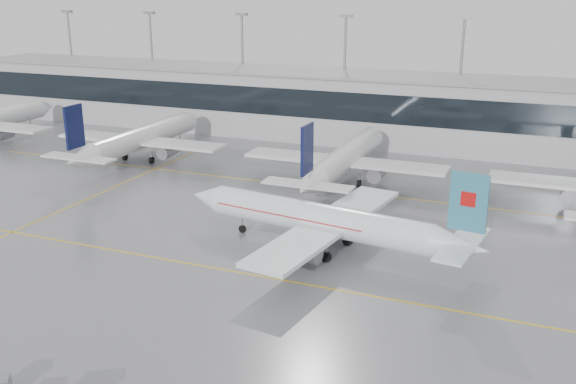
% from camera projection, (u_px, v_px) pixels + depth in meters
% --- Properties ---
extents(ground, '(320.00, 320.00, 0.00)m').
position_uv_depth(ground, '(243.00, 273.00, 64.11)').
color(ground, slate).
rests_on(ground, ground).
extents(taxi_line_main, '(120.00, 0.25, 0.01)m').
position_uv_depth(taxi_line_main, '(243.00, 273.00, 64.11)').
color(taxi_line_main, '#EEB50E').
rests_on(taxi_line_main, ground).
extents(taxi_line_north, '(120.00, 0.25, 0.01)m').
position_uv_depth(taxi_line_north, '(336.00, 190.00, 90.59)').
color(taxi_line_north, '#EEB50E').
rests_on(taxi_line_north, ground).
extents(taxi_line_cross, '(0.25, 60.00, 0.01)m').
position_uv_depth(taxi_line_cross, '(95.00, 196.00, 88.16)').
color(taxi_line_cross, '#EEB50E').
rests_on(taxi_line_cross, ground).
extents(terminal, '(180.00, 15.00, 12.00)m').
position_uv_depth(terminal, '(391.00, 110.00, 117.02)').
color(terminal, '#A8A8AC').
rests_on(terminal, ground).
extents(terminal_glass, '(180.00, 0.20, 5.00)m').
position_uv_depth(terminal_glass, '(381.00, 109.00, 109.90)').
color(terminal_glass, black).
rests_on(terminal_glass, ground).
extents(terminal_roof, '(182.00, 16.00, 0.40)m').
position_uv_depth(terminal_roof, '(393.00, 76.00, 115.15)').
color(terminal_roof, gray).
rests_on(terminal_roof, ground).
extents(light_masts, '(156.40, 1.00, 22.60)m').
position_uv_depth(light_masts, '(401.00, 66.00, 120.10)').
color(light_masts, gray).
rests_on(light_masts, ground).
extents(air_canada_jet, '(35.29, 28.13, 10.95)m').
position_uv_depth(air_canada_jet, '(328.00, 221.00, 68.43)').
color(air_canada_jet, white).
rests_on(air_canada_jet, ground).
extents(parked_jet_b, '(29.64, 36.96, 11.72)m').
position_uv_depth(parked_jet_b, '(141.00, 138.00, 105.34)').
color(parked_jet_b, silver).
rests_on(parked_jet_b, ground).
extents(parked_jet_c, '(29.64, 36.96, 11.72)m').
position_uv_depth(parked_jet_c, '(345.00, 159.00, 92.72)').
color(parked_jet_c, silver).
rests_on(parked_jet_c, ground).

